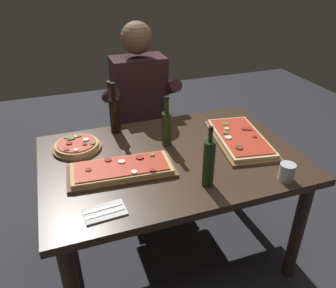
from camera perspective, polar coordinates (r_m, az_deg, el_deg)
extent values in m
plane|color=#2D2D33|center=(2.32, 0.43, -17.84)|extent=(6.40, 6.40, 0.00)
cube|color=#3D2B1E|center=(1.85, 0.52, -2.60)|extent=(1.40, 0.96, 0.04)
cylinder|color=#3D2B1E|center=(2.08, 21.27, -13.60)|extent=(0.07, 0.07, 0.70)
cylinder|color=#3D2B1E|center=(2.32, -17.81, -8.00)|extent=(0.07, 0.07, 0.70)
cylinder|color=#3D2B1E|center=(2.59, 10.42, -2.61)|extent=(0.07, 0.07, 0.70)
cube|color=brown|center=(1.72, -7.92, -4.65)|extent=(0.56, 0.28, 0.02)
cube|color=#DBB270|center=(1.71, -7.96, -4.15)|extent=(0.52, 0.24, 0.02)
cube|color=#B72D19|center=(1.70, -7.99, -3.79)|extent=(0.47, 0.22, 0.01)
cylinder|color=maroon|center=(1.75, -4.84, -2.28)|extent=(0.04, 0.04, 0.01)
cylinder|color=beige|center=(1.73, -7.92, -2.97)|extent=(0.04, 0.04, 0.01)
cylinder|color=maroon|center=(1.65, -2.67, -4.41)|extent=(0.03, 0.03, 0.01)
cylinder|color=maroon|center=(1.76, -10.22, -2.66)|extent=(0.04, 0.04, 0.01)
cylinder|color=maroon|center=(1.70, -13.46, -4.27)|extent=(0.03, 0.03, 0.00)
cylinder|color=#4C7F2D|center=(1.77, -2.73, -1.88)|extent=(0.03, 0.03, 0.01)
cylinder|color=beige|center=(1.65, -5.79, -4.73)|extent=(0.03, 0.03, 0.00)
cube|color=brown|center=(2.03, 12.17, 0.67)|extent=(0.37, 0.58, 0.02)
cube|color=#E5C184|center=(2.02, 12.22, 1.12)|extent=(0.33, 0.54, 0.02)
cube|color=red|center=(2.02, 12.26, 1.44)|extent=(0.30, 0.49, 0.01)
cylinder|color=#4C7F2D|center=(2.13, 9.77, 3.45)|extent=(0.04, 0.04, 0.00)
cylinder|color=maroon|center=(2.09, 13.68, 2.50)|extent=(0.04, 0.04, 0.01)
cylinder|color=maroon|center=(2.01, 14.57, 1.23)|extent=(0.02, 0.02, 0.01)
cylinder|color=beige|center=(2.07, 10.01, 2.60)|extent=(0.03, 0.03, 0.01)
cylinder|color=maroon|center=(2.08, 12.85, 2.52)|extent=(0.03, 0.03, 0.01)
cylinder|color=#4C7F2D|center=(2.02, 9.83, 1.89)|extent=(0.03, 0.03, 0.01)
cylinder|color=brown|center=(1.87, 12.04, -0.61)|extent=(0.04, 0.04, 0.01)
cylinder|color=maroon|center=(1.87, 12.15, -0.74)|extent=(0.03, 0.03, 0.01)
cylinder|color=beige|center=(1.97, 10.24, 1.11)|extent=(0.04, 0.04, 0.01)
cylinder|color=olive|center=(1.98, -15.25, -0.61)|extent=(0.28, 0.28, 0.02)
cylinder|color=#DBB270|center=(1.97, -15.32, -0.16)|extent=(0.25, 0.25, 0.02)
cylinder|color=#B72D19|center=(1.96, -15.37, 0.17)|extent=(0.22, 0.22, 0.01)
cylinder|color=beige|center=(2.02, -15.43, 1.26)|extent=(0.03, 0.03, 0.00)
cylinder|color=#4C7F2D|center=(2.02, -14.99, 1.35)|extent=(0.03, 0.03, 0.01)
cylinder|color=#4C7F2D|center=(1.93, -12.79, 0.13)|extent=(0.02, 0.02, 0.00)
cylinder|color=beige|center=(1.97, -13.87, 0.73)|extent=(0.04, 0.04, 0.01)
cylinder|color=maroon|center=(1.90, -16.95, -0.89)|extent=(0.03, 0.03, 0.00)
cylinder|color=#4C7F2D|center=(2.03, -16.95, 1.13)|extent=(0.03, 0.03, 0.00)
cylinder|color=#4C7F2D|center=(2.01, -16.12, 1.02)|extent=(0.04, 0.04, 0.01)
cylinder|color=brown|center=(1.93, -14.04, 0.01)|extent=(0.03, 0.03, 0.01)
cylinder|color=maroon|center=(1.96, -16.55, 0.14)|extent=(0.03, 0.03, 0.01)
cylinder|color=beige|center=(1.88, -15.44, -0.95)|extent=(0.03, 0.03, 0.00)
cylinder|color=brown|center=(2.00, -16.40, 0.79)|extent=(0.04, 0.04, 0.00)
cylinder|color=black|center=(2.08, -9.06, 4.80)|extent=(0.06, 0.06, 0.22)
cylinder|color=black|center=(2.02, -9.40, 8.77)|extent=(0.03, 0.03, 0.09)
cylinder|color=black|center=(2.00, -9.52, 10.12)|extent=(0.03, 0.03, 0.01)
cylinder|color=#233819|center=(1.57, 6.95, -3.35)|extent=(0.06, 0.06, 0.24)
cylinder|color=#233819|center=(1.50, 7.29, 1.44)|extent=(0.02, 0.02, 0.06)
cylinder|color=black|center=(1.48, 7.38, 2.70)|extent=(0.02, 0.02, 0.01)
cylinder|color=#233819|center=(1.91, -0.21, 2.56)|extent=(0.06, 0.06, 0.20)
cylinder|color=#233819|center=(1.85, -0.22, 6.51)|extent=(0.03, 0.03, 0.09)
cylinder|color=black|center=(1.83, -0.23, 7.94)|extent=(0.03, 0.03, 0.01)
cylinder|color=silver|center=(1.73, 19.63, -4.54)|extent=(0.08, 0.08, 0.09)
cube|color=white|center=(1.49, -10.75, -11.32)|extent=(0.19, 0.12, 0.01)
cube|color=silver|center=(1.47, -10.59, -11.58)|extent=(0.17, 0.02, 0.00)
cube|color=silver|center=(1.50, -10.94, -10.74)|extent=(0.17, 0.03, 0.00)
cube|color=#3D2B1E|center=(2.65, -4.58, 0.68)|extent=(0.44, 0.44, 0.04)
cube|color=#3D2B1E|center=(2.73, -5.91, 6.83)|extent=(0.40, 0.04, 0.42)
cylinder|color=#3D2B1E|center=(2.58, -7.34, -6.31)|extent=(0.04, 0.04, 0.41)
cylinder|color=#3D2B1E|center=(2.66, 0.66, -4.76)|extent=(0.04, 0.04, 0.41)
cylinder|color=#3D2B1E|center=(2.89, -9.04, -2.12)|extent=(0.04, 0.04, 0.41)
cylinder|color=#3D2B1E|center=(2.97, -1.86, -0.86)|extent=(0.04, 0.04, 0.41)
cylinder|color=#23232D|center=(2.59, -5.47, -5.46)|extent=(0.11, 0.11, 0.45)
cylinder|color=#23232D|center=(2.64, -1.26, -4.65)|extent=(0.11, 0.11, 0.45)
cube|color=#23232D|center=(2.53, -4.05, 1.24)|extent=(0.34, 0.40, 0.12)
cube|color=#381E23|center=(2.49, -4.95, 8.78)|extent=(0.38, 0.22, 0.52)
sphere|color=brown|center=(2.38, -5.37, 17.61)|extent=(0.22, 0.22, 0.22)
cylinder|color=#381E23|center=(2.39, -9.81, 8.25)|extent=(0.09, 0.31, 0.21)
cylinder|color=#381E23|center=(2.49, 0.28, 9.59)|extent=(0.09, 0.31, 0.21)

